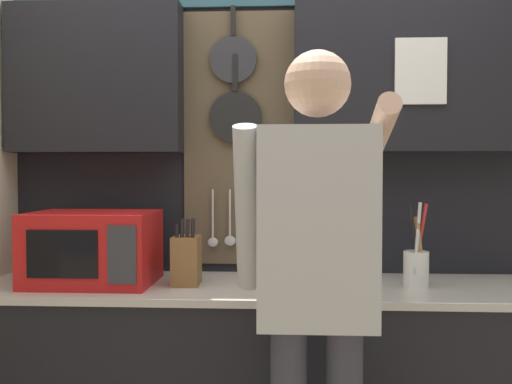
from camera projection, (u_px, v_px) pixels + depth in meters
name	position (u px, v px, depth m)	size (l,w,h in m)	color
back_wall_unit	(267.00, 144.00, 2.64)	(2.95, 0.22, 2.45)	black
microwave	(93.00, 248.00, 2.40)	(0.51, 0.39, 0.30)	red
knife_block	(186.00, 260.00, 2.38)	(0.11, 0.15, 0.28)	brown
utensil_crock	(416.00, 265.00, 2.32)	(0.10, 0.10, 0.35)	white
person	(317.00, 267.00, 1.85)	(0.54, 0.66, 1.74)	#383842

